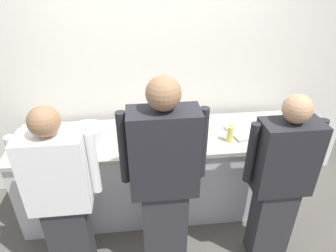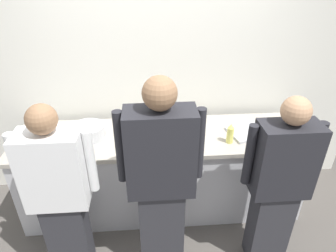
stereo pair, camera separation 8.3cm
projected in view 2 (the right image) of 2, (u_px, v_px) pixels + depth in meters
The scene contains 16 objects.
ground_plane at pixel (166, 232), 2.93m from camera, with size 9.00×9.00×0.00m, color #514C47.
wall_back at pixel (160, 76), 3.05m from camera, with size 4.39×0.10×2.60m.
prep_counter at pixel (163, 171), 3.04m from camera, with size 2.80×0.74×0.89m.
chef_near_left at pixel (60, 194), 2.20m from camera, with size 0.58×0.24×1.57m.
chef_center at pixel (161, 181), 2.19m from camera, with size 0.63×0.24×1.75m.
chef_far_right at pixel (278, 184), 2.30m from camera, with size 0.58×0.24×1.57m.
plate_stack_front at pixel (47, 129), 2.86m from camera, with size 0.24×0.24×0.07m.
plate_stack_rear at pixel (139, 130), 2.80m from camera, with size 0.22×0.22×0.10m.
mixing_bowl_steel at pixel (88, 131), 2.76m from camera, with size 0.31×0.31×0.12m, color #B7BABF.
sheet_tray at pixel (252, 131), 2.85m from camera, with size 0.45×0.29×0.02m, color #B7BABF.
squeeze_bottle_primary at pixel (230, 134), 2.67m from camera, with size 0.06×0.06×0.19m.
ramekin_yellow_sauce at pixel (159, 123), 2.99m from camera, with size 0.09×0.09×0.04m.
ramekin_green_sauce at pixel (197, 123), 2.98m from camera, with size 0.08×0.08×0.04m.
ramekin_orange_sauce at pixel (192, 136), 2.75m from camera, with size 0.11×0.11×0.05m.
deli_cup at pixel (53, 146), 2.57m from camera, with size 0.09×0.09×0.10m, color white.
chefs_knife at pixel (162, 142), 2.70m from camera, with size 0.28×0.03×0.02m.
Camera 2 is at (-0.13, -2.01, 2.37)m, focal length 31.53 mm.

